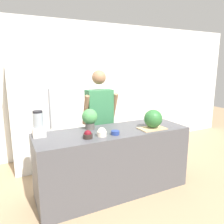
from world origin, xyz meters
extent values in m
plane|color=tan|center=(0.00, 0.00, 0.00)|extent=(14.00, 14.00, 0.00)
cube|color=white|center=(0.00, 2.03, 1.30)|extent=(8.00, 0.06, 2.60)
cube|color=#4C4C51|center=(0.00, 0.35, 0.44)|extent=(2.09, 0.70, 0.89)
cube|color=white|center=(-0.88, 1.65, 0.90)|extent=(0.75, 0.65, 1.81)
cylinder|color=gray|center=(-0.65, 1.32, 1.09)|extent=(0.02, 0.02, 0.63)
cube|color=#333338|center=(0.05, 0.96, 0.40)|extent=(0.31, 0.18, 0.81)
cube|color=#337247|center=(0.05, 0.96, 1.10)|extent=(0.41, 0.22, 0.57)
sphere|color=#936B4C|center=(0.05, 0.96, 1.58)|extent=(0.22, 0.22, 0.22)
cylinder|color=#936B4C|center=(-0.19, 0.92, 1.09)|extent=(0.07, 0.23, 0.48)
cylinder|color=#936B4C|center=(0.30, 0.92, 1.09)|extent=(0.07, 0.23, 0.48)
cube|color=tan|center=(0.52, 0.18, 0.90)|extent=(0.37, 0.24, 0.01)
sphere|color=#2D6B33|center=(0.54, 0.19, 1.03)|extent=(0.25, 0.25, 0.25)
cylinder|color=#2D231E|center=(-0.42, 0.19, 0.92)|extent=(0.11, 0.11, 0.06)
sphere|color=maroon|center=(-0.42, 0.19, 0.95)|extent=(0.09, 0.09, 0.09)
cylinder|color=beige|center=(-0.24, 0.19, 0.92)|extent=(0.12, 0.12, 0.06)
sphere|color=white|center=(-0.24, 0.19, 0.95)|extent=(0.10, 0.10, 0.10)
cylinder|color=navy|center=(-0.06, 0.17, 0.92)|extent=(0.11, 0.11, 0.05)
cube|color=silver|center=(-0.94, 0.52, 0.95)|extent=(0.15, 0.15, 0.12)
cylinder|color=#99A3AD|center=(-0.94, 0.52, 1.10)|extent=(0.12, 0.12, 0.18)
cylinder|color=black|center=(-0.94, 0.52, 1.20)|extent=(0.12, 0.12, 0.02)
cylinder|color=#514C47|center=(-0.26, 0.55, 0.93)|extent=(0.13, 0.13, 0.09)
sphere|color=#478E4C|center=(-0.26, 0.55, 1.07)|extent=(0.21, 0.21, 0.21)
camera|label=1|loc=(-1.27, -2.20, 1.75)|focal=35.00mm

